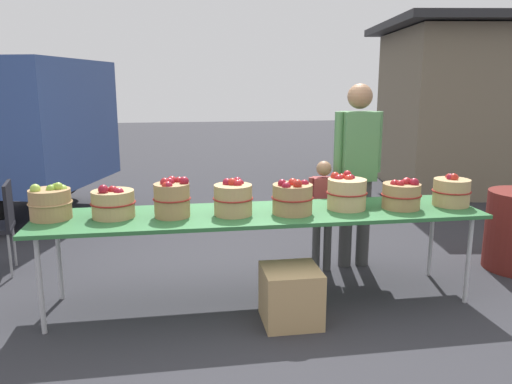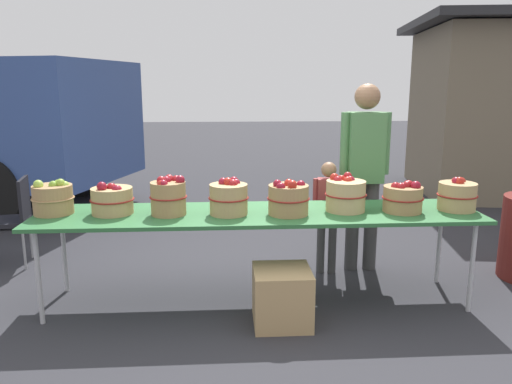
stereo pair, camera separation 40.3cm
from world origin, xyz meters
name	(u,v)px [view 1 (the left image)]	position (x,y,z in m)	size (l,w,h in m)	color
ground_plane	(262,300)	(0.00, 0.00, 0.00)	(40.00, 40.00, 0.00)	#2D2D33
market_table	(262,216)	(0.00, 0.00, 0.72)	(3.50, 0.76, 0.75)	#2D6B38
apple_basket_green_0	(51,203)	(-1.60, 0.06, 0.87)	(0.32, 0.32, 0.28)	#A87F51
apple_basket_red_0	(113,203)	(-1.14, 0.03, 0.86)	(0.34, 0.34, 0.27)	tan
apple_basket_red_1	(172,198)	(-0.70, -0.02, 0.89)	(0.29, 0.29, 0.31)	#A87F51
apple_basket_red_2	(233,198)	(-0.23, -0.04, 0.88)	(0.31, 0.31, 0.29)	tan
apple_basket_red_3	(293,198)	(0.23, -0.07, 0.88)	(0.33, 0.33, 0.29)	#A87F51
apple_basket_red_4	(346,193)	(0.70, 0.01, 0.88)	(0.33, 0.33, 0.30)	tan
apple_basket_red_5	(402,194)	(1.15, -0.05, 0.86)	(0.32, 0.32, 0.26)	#A87F51
apple_basket_red_6	(451,191)	(1.60, -0.02, 0.87)	(0.32, 0.32, 0.27)	tan
vendor_adult	(357,161)	(1.03, 0.68, 1.03)	(0.46, 0.23, 1.75)	#3F3F3F
child_customer	(323,207)	(0.68, 0.60, 0.62)	(0.28, 0.16, 1.05)	#3F3F3F
food_kiosk	(484,106)	(4.49, 4.03, 1.38)	(3.88, 3.37, 2.74)	#726651
produce_crate	(291,295)	(0.15, -0.40, 0.21)	(0.42, 0.42, 0.42)	tan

